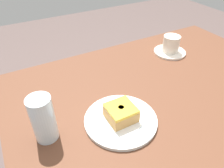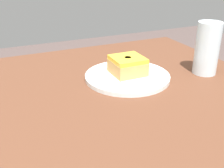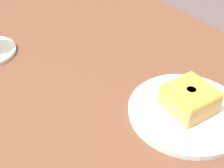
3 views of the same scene
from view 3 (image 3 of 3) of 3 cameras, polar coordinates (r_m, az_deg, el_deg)
name	(u,v)px [view 3 (image 3 of 3)]	position (r m, az deg, el deg)	size (l,w,h in m)	color
table	(95,93)	(0.74, -3.14, -1.63)	(1.10, 0.75, 0.73)	brown
plate_glazed_square	(187,111)	(0.59, 13.79, -4.95)	(0.22, 0.22, 0.01)	white
napkin_glazed_square	(187,108)	(0.58, 13.89, -4.45)	(0.13, 0.13, 0.00)	white
donut_glazed_square	(189,99)	(0.57, 14.25, -2.69)	(0.08, 0.08, 0.04)	tan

